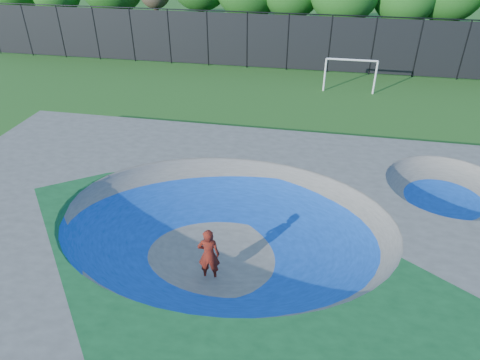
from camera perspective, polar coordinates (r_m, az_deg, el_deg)
name	(u,v)px	position (r m, az deg, el deg)	size (l,w,h in m)	color
ground	(225,253)	(14.66, -1.97, -9.75)	(120.00, 120.00, 0.00)	#215517
skate_deck	(225,236)	(14.18, -2.03, -7.47)	(22.00, 14.00, 1.50)	gray
skater	(209,255)	(13.23, -4.18, -9.89)	(0.68, 0.45, 1.86)	red
skateboard	(210,276)	(13.85, -4.04, -12.70)	(0.78, 0.22, 0.05)	black
soccer_goal	(351,69)	(28.88, 14.55, 14.09)	(3.27, 0.12, 2.16)	white
fence	(288,41)	(32.72, 6.40, 17.92)	(48.09, 0.09, 4.04)	black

